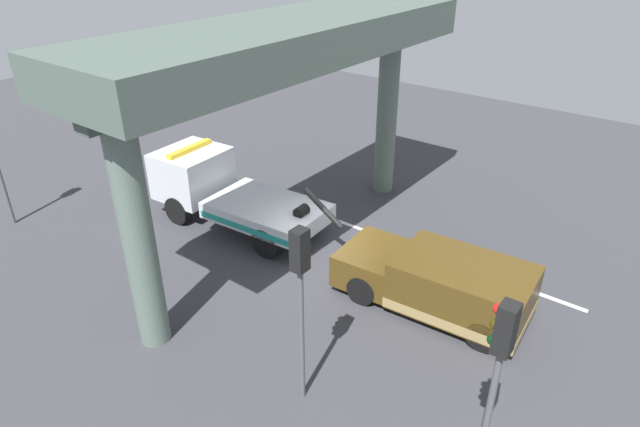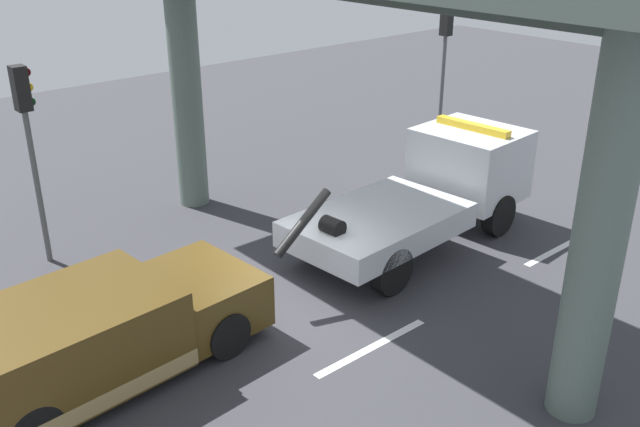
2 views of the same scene
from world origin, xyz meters
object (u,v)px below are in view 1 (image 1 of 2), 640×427
object	(u,v)px
tow_truck_white	(223,189)
traffic_light_near	(497,366)
towed_van_green	(441,284)
traffic_light_far	(300,280)

from	to	relation	value
tow_truck_white	traffic_light_near	world-z (taller)	traffic_light_near
towed_van_green	traffic_light_near	world-z (taller)	traffic_light_near
tow_truck_white	traffic_light_far	bearing A→B (deg)	147.35
towed_van_green	traffic_light_near	size ratio (longest dim) A/B	1.21
tow_truck_white	traffic_light_near	distance (m)	12.33
traffic_light_near	traffic_light_far	size ratio (longest dim) A/B	1.03
tow_truck_white	traffic_light_near	size ratio (longest dim) A/B	1.66
traffic_light_near	towed_van_green	bearing A→B (deg)	-57.39
tow_truck_white	traffic_light_near	bearing A→B (deg)	157.57
towed_van_green	traffic_light_far	size ratio (longest dim) A/B	1.25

